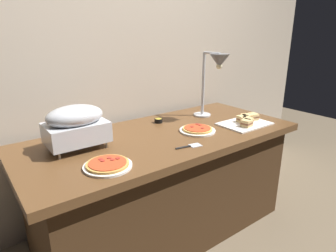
# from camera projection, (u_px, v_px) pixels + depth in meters

# --- Properties ---
(ground_plane) EXTENTS (8.00, 8.00, 0.00)m
(ground_plane) POSITION_uv_depth(u_px,v_px,m) (164.00, 228.00, 2.21)
(ground_plane) COLOR brown
(back_wall) EXTENTS (4.40, 0.04, 2.40)m
(back_wall) POSITION_uv_depth(u_px,v_px,m) (125.00, 62.00, 2.22)
(back_wall) COLOR #B7A893
(back_wall) RESTS_ON ground_plane
(buffet_table) EXTENTS (1.90, 0.84, 0.76)m
(buffet_table) POSITION_uv_depth(u_px,v_px,m) (164.00, 183.00, 2.09)
(buffet_table) COLOR brown
(buffet_table) RESTS_ON ground_plane
(chafing_dish) EXTENTS (0.35, 0.24, 0.26)m
(chafing_dish) POSITION_uv_depth(u_px,v_px,m) (76.00, 124.00, 1.70)
(chafing_dish) COLOR #B7BABF
(chafing_dish) RESTS_ON buffet_table
(heat_lamp) EXTENTS (0.15, 0.31, 0.52)m
(heat_lamp) POSITION_uv_depth(u_px,v_px,m) (216.00, 68.00, 2.18)
(heat_lamp) COLOR #B7BABF
(heat_lamp) RESTS_ON buffet_table
(pizza_plate_front) EXTENTS (0.25, 0.25, 0.03)m
(pizza_plate_front) POSITION_uv_depth(u_px,v_px,m) (108.00, 165.00, 1.49)
(pizza_plate_front) COLOR white
(pizza_plate_front) RESTS_ON buffet_table
(pizza_plate_center) EXTENTS (0.25, 0.25, 0.03)m
(pizza_plate_center) POSITION_uv_depth(u_px,v_px,m) (197.00, 130.00, 2.02)
(pizza_plate_center) COLOR white
(pizza_plate_center) RESTS_ON buffet_table
(sandwich_platter) EXTENTS (0.37, 0.26, 0.06)m
(sandwich_platter) POSITION_uv_depth(u_px,v_px,m) (246.00, 121.00, 2.18)
(sandwich_platter) COLOR white
(sandwich_platter) RESTS_ON buffet_table
(sauce_cup_near) EXTENTS (0.06, 0.06, 0.03)m
(sauce_cup_near) POSITION_uv_depth(u_px,v_px,m) (158.00, 120.00, 2.21)
(sauce_cup_near) COLOR black
(sauce_cup_near) RESTS_ON buffet_table
(serving_spatula) EXTENTS (0.17, 0.07, 0.01)m
(serving_spatula) POSITION_uv_depth(u_px,v_px,m) (190.00, 146.00, 1.76)
(serving_spatula) COLOR #B7BABF
(serving_spatula) RESTS_ON buffet_table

